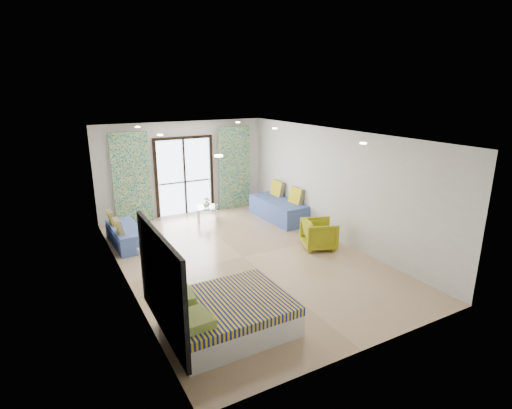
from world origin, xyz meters
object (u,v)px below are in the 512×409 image
daybed_left (126,235)px  daybed_right (279,208)px  coffee_table (207,208)px  armchair (319,233)px  bed (227,314)px

daybed_left → daybed_right: bearing=-3.9°
daybed_right → coffee_table: (-1.83, 0.86, 0.04)m
armchair → bed: bearing=141.2°
daybed_left → coffee_table: bearing=14.8°
bed → coffee_table: size_ratio=2.46×
daybed_left → armchair: daybed_left is taller
daybed_left → daybed_right: (4.23, -0.12, 0.06)m
armchair → coffee_table: bearing=46.2°
daybed_left → bed: bearing=-84.0°
bed → daybed_right: size_ratio=0.91×
bed → daybed_right: 5.55m
daybed_right → coffee_table: size_ratio=2.72×
daybed_right → armchair: 2.30m
daybed_left → armchair: bearing=-33.8°
bed → daybed_left: size_ratio=1.12×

